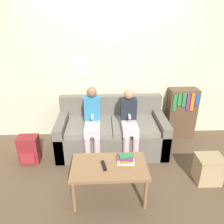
# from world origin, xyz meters

# --- Properties ---
(ground_plane) EXTENTS (10.00, 10.00, 0.00)m
(ground_plane) POSITION_xyz_m (0.00, 0.00, 0.00)
(ground_plane) COLOR brown
(wall_back) EXTENTS (8.00, 0.06, 2.60)m
(wall_back) POSITION_xyz_m (-0.00, 1.07, 1.30)
(wall_back) COLOR beige
(wall_back) RESTS_ON ground_plane
(couch) EXTENTS (1.72, 0.86, 0.82)m
(couch) POSITION_xyz_m (0.00, 0.54, 0.28)
(couch) COLOR #6B665B
(couch) RESTS_ON ground_plane
(coffee_table) EXTENTS (0.89, 0.52, 0.46)m
(coffee_table) POSITION_xyz_m (-0.08, -0.53, 0.40)
(coffee_table) COLOR #8E6642
(coffee_table) RESTS_ON ground_plane
(person_left) EXTENTS (0.24, 0.58, 1.09)m
(person_left) POSITION_xyz_m (-0.30, 0.34, 0.61)
(person_left) COLOR silver
(person_left) RESTS_ON ground_plane
(person_right) EXTENTS (0.24, 0.58, 1.05)m
(person_right) POSITION_xyz_m (0.26, 0.33, 0.59)
(person_right) COLOR silver
(person_right) RESTS_ON ground_plane
(tv_remote) EXTENTS (0.07, 0.17, 0.02)m
(tv_remote) POSITION_xyz_m (-0.14, -0.54, 0.47)
(tv_remote) COLOR black
(tv_remote) RESTS_ON coffee_table
(book_stack) EXTENTS (0.21, 0.16, 0.11)m
(book_stack) POSITION_xyz_m (0.13, -0.48, 0.51)
(book_stack) COLOR silver
(book_stack) RESTS_ON coffee_table
(bookshelf) EXTENTS (0.49, 0.28, 0.90)m
(bookshelf) POSITION_xyz_m (1.26, 0.89, 0.46)
(bookshelf) COLOR brown
(bookshelf) RESTS_ON ground_plane
(storage_box) EXTENTS (0.34, 0.29, 0.38)m
(storage_box) POSITION_xyz_m (1.25, -0.33, 0.19)
(storage_box) COLOR tan
(storage_box) RESTS_ON ground_plane
(backpack) EXTENTS (0.29, 0.23, 0.43)m
(backpack) POSITION_xyz_m (-1.26, 0.21, 0.21)
(backpack) COLOR maroon
(backpack) RESTS_ON ground_plane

